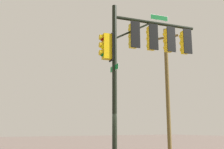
{
  "coord_description": "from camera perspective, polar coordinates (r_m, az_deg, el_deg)",
  "views": [
    {
      "loc": [
        -6.12,
        -9.64,
        1.91
      ],
      "look_at": [
        -0.22,
        -0.15,
        4.1
      ],
      "focal_mm": 44.25,
      "sensor_mm": 36.0,
      "label": 1
    }
  ],
  "objects": [
    {
      "name": "signal_pole_assembly",
      "position": [
        12.5,
        6.36,
        4.99
      ],
      "size": [
        4.75,
        1.43,
        7.27
      ],
      "color": "black",
      "rests_on": "ground_plane"
    },
    {
      "name": "utility_pole",
      "position": [
        18.48,
        11.39,
        -2.95
      ],
      "size": [
        0.89,
        1.67,
        8.6
      ],
      "color": "brown",
      "rests_on": "ground_plane"
    }
  ]
}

